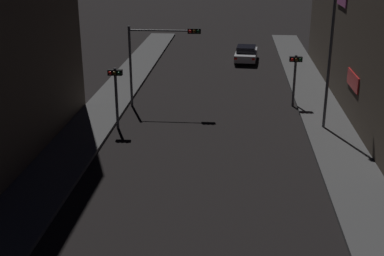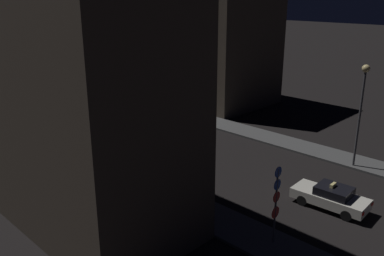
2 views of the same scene
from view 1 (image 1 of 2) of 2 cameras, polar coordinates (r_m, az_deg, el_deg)
name	(u,v)px [view 1 (image 1 of 2)]	position (r m, az deg, el deg)	size (l,w,h in m)	color
sidewalk_left	(91,126)	(30.14, -11.21, 0.27)	(2.74, 61.63, 0.18)	#4C4C4C
sidewalk_right	(331,132)	(29.53, 15.22, -0.49)	(2.74, 61.63, 0.18)	#4C4C4C
far_car	(246,54)	(46.01, 6.04, 8.25)	(2.14, 4.58, 1.42)	#B7B7BC
traffic_light_overhead	(157,49)	(32.33, -3.88, 8.76)	(4.54, 0.41, 5.18)	#47474C
traffic_light_left_kerb	(116,85)	(28.90, -8.50, 4.71)	(0.80, 0.42, 3.54)	#47474C
traffic_light_right_kerb	(295,70)	(33.31, 11.42, 6.38)	(0.80, 0.41, 3.36)	#47474C
street_lamp_far_block	(332,39)	(28.77, 15.28, 9.54)	(0.45, 0.45, 7.90)	#47474C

